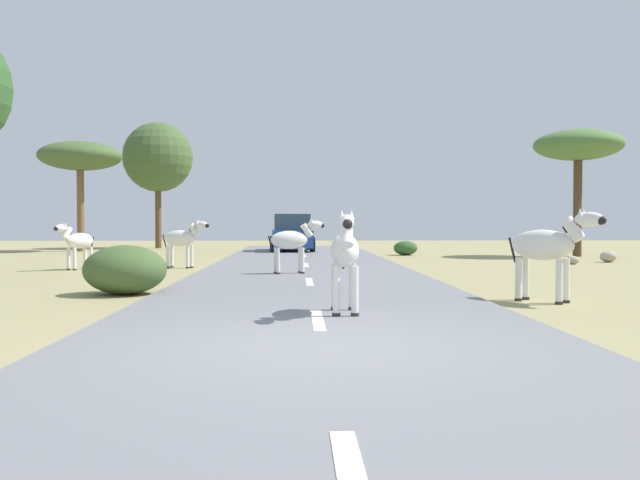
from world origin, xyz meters
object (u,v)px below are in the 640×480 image
tree_5 (158,158)px  bush_1 (125,270)px  rock_1 (573,260)px  car_0 (292,234)px  zebra_4 (182,239)px  zebra_1 (78,241)px  zebra_2 (292,241)px  bush_4 (405,248)px  zebra_0 (345,252)px  tree_3 (80,157)px  rock_2 (608,257)px  zebra_3 (548,246)px  tree_6 (578,147)px

tree_5 → bush_1: bearing=-80.1°
rock_1 → car_0: bearing=133.4°
zebra_4 → zebra_1: bearing=-58.9°
car_0 → tree_5: tree_5 is taller
zebra_2 → zebra_4: zebra_2 is taller
bush_4 → zebra_4: bearing=-135.9°
zebra_0 → tree_3: (-11.14, 23.25, 3.59)m
zebra_1 → tree_5: tree_5 is taller
zebra_4 → tree_3: tree_3 is taller
car_0 → tree_3: (-10.19, 0.94, 3.69)m
car_0 → rock_2: size_ratio=7.77×
zebra_4 → zebra_3: bearing=59.1°
rock_1 → zebra_1: bearing=-172.5°
zebra_3 → rock_2: 13.46m
rock_2 → rock_1: bearing=-147.2°
tree_5 → tree_3: bearing=-126.2°
rock_1 → rock_2: size_ratio=0.73×
zebra_1 → car_0: (6.21, 12.04, 0.01)m
zebra_3 → tree_5: tree_5 is taller
tree_6 → bush_4: bearing=168.8°
zebra_0 → tree_6: bearing=-120.1°
zebra_2 → tree_5: bearing=-173.2°
bush_4 → rock_2: (6.27, -5.37, -0.10)m
zebra_3 → rock_1: bearing=-159.5°
zebra_0 → zebra_4: bearing=-67.4°
zebra_0 → zebra_1: zebra_0 is taller
tree_3 → bush_1: (7.11, -19.95, -4.06)m
zebra_3 → tree_3: bearing=-100.5°
zebra_4 → rock_2: (14.40, 2.51, -0.69)m
zebra_3 → bush_4: bearing=-135.9°
zebra_1 → tree_6: 19.65m
bush_4 → zebra_1: bearing=-142.4°
zebra_1 → tree_5: 17.48m
tree_5 → tree_6: tree_5 is taller
zebra_1 → bush_4: size_ratio=1.38×
tree_5 → zebra_3: bearing=-65.1°
tree_6 → rock_2: 5.89m
tree_3 → tree_6: 22.67m
zebra_1 → bush_1: zebra_1 is taller
bush_4 → rock_1: bearing=-54.8°
zebra_3 → zebra_4: 12.11m
rock_2 → bush_4: bearing=139.4°
zebra_0 → zebra_4: (-4.20, 10.92, -0.07)m
zebra_3 → zebra_4: zebra_3 is taller
bush_1 → tree_5: bearing=99.9°
car_0 → tree_6: tree_6 is taller
zebra_1 → tree_3: bearing=-43.2°
zebra_1 → tree_6: bearing=-128.5°
tree_3 → rock_2: size_ratio=9.30×
tree_5 → rock_2: bearing=-36.8°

